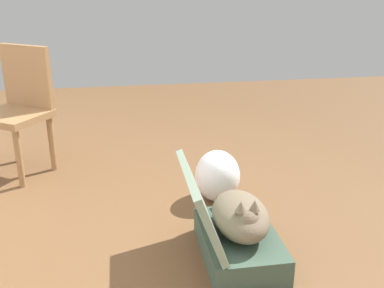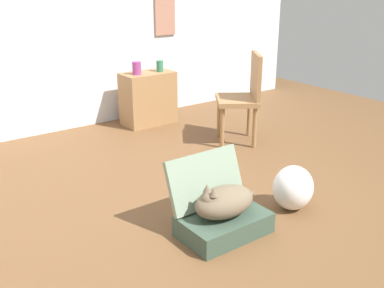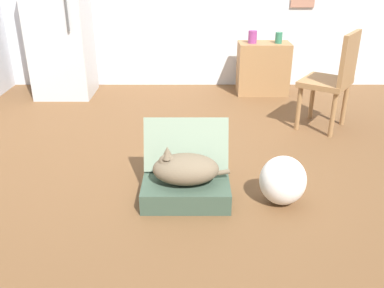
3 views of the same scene
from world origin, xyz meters
name	(u,v)px [view 3 (image 3 of 3)]	position (x,y,z in m)	size (l,w,h in m)	color
ground_plane	(206,162)	(0.00, 0.00, 0.00)	(7.68, 7.68, 0.00)	brown
suitcase_base	(185,191)	(-0.16, -0.57, 0.07)	(0.59, 0.38, 0.14)	#384C3D
suitcase_lid	(185,145)	(-0.16, -0.37, 0.33)	(0.59, 0.38, 0.04)	gray
cat	(183,169)	(-0.17, -0.57, 0.25)	(0.52, 0.28, 0.25)	brown
plastic_bag_white	(282,180)	(0.48, -0.60, 0.17)	(0.31, 0.29, 0.34)	white
refrigerator	(57,19)	(-1.62, 1.80, 0.88)	(0.63, 0.60, 1.76)	#B7BABC
side_table	(262,68)	(0.72, 1.85, 0.30)	(0.60, 0.34, 0.60)	olive
vase_tall	(251,37)	(0.57, 1.83, 0.67)	(0.10, 0.10, 0.14)	#8C387A
vase_short	(277,38)	(0.87, 1.82, 0.67)	(0.08, 0.08, 0.13)	#2D7051
chair	(332,77)	(1.18, 0.72, 0.50)	(0.59, 0.61, 0.92)	olive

